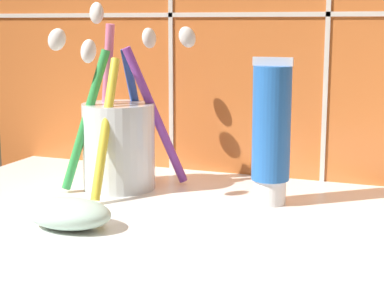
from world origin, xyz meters
The scene contains 4 objects.
sink_counter centered at (0.00, 0.00, 1.00)cm, with size 70.87×38.19×2.00cm, color white.
toothbrush_cup centered at (-17.39, 8.06, 7.23)cm, with size 13.18×14.46×19.10cm.
toothpaste_tube centered at (-1.39, 8.05, 8.85)cm, with size 3.77×3.59×13.84cm.
soap_bar centered at (-15.32, -5.22, 3.23)cm, with size 7.65×5.19×2.46cm, color silver.
Camera 1 is at (12.93, -49.64, 18.91)cm, focal length 60.00 mm.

